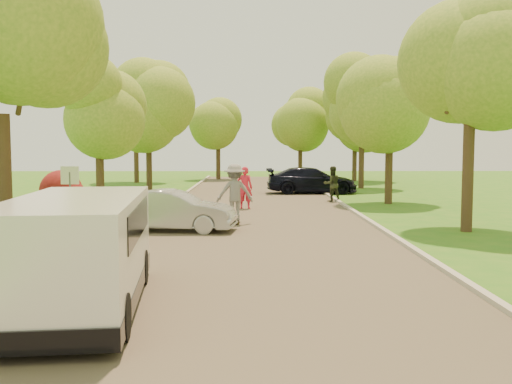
{
  "coord_description": "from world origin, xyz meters",
  "views": [
    {
      "loc": [
        -0.25,
        -13.44,
        2.8
      ],
      "look_at": [
        -0.09,
        5.03,
        1.3
      ],
      "focal_mm": 40.0,
      "sensor_mm": 36.0,
      "label": 1
    }
  ],
  "objects_px": {
    "dark_sedan": "(312,180)",
    "person_striped": "(245,188)",
    "street_sign": "(70,186)",
    "longboard": "(235,221)",
    "minivan": "(78,250)",
    "skateboarder": "(235,192)",
    "silver_sedan": "(173,211)",
    "person_olive": "(332,184)"
  },
  "relations": [
    {
      "from": "longboard",
      "to": "skateboarder",
      "type": "relative_size",
      "value": 0.53
    },
    {
      "from": "minivan",
      "to": "skateboarder",
      "type": "height_order",
      "value": "skateboarder"
    },
    {
      "from": "street_sign",
      "to": "person_striped",
      "type": "xyz_separation_m",
      "value": [
        5.26,
        7.74,
        -0.62
      ]
    },
    {
      "from": "longboard",
      "to": "person_striped",
      "type": "xyz_separation_m",
      "value": [
        0.31,
        4.87,
        0.83
      ]
    },
    {
      "from": "silver_sedan",
      "to": "dark_sedan",
      "type": "relative_size",
      "value": 0.78
    },
    {
      "from": "minivan",
      "to": "person_olive",
      "type": "relative_size",
      "value": 3.02
    },
    {
      "from": "street_sign",
      "to": "person_olive",
      "type": "xyz_separation_m",
      "value": [
        9.6,
        11.0,
        -0.68
      ]
    },
    {
      "from": "dark_sedan",
      "to": "minivan",
      "type": "bearing_deg",
      "value": 163.22
    },
    {
      "from": "person_striped",
      "to": "silver_sedan",
      "type": "bearing_deg",
      "value": 78.1
    },
    {
      "from": "person_olive",
      "to": "minivan",
      "type": "bearing_deg",
      "value": 56.19
    },
    {
      "from": "longboard",
      "to": "person_striped",
      "type": "height_order",
      "value": "person_striped"
    },
    {
      "from": "street_sign",
      "to": "longboard",
      "type": "xyz_separation_m",
      "value": [
        4.96,
        2.88,
        -1.45
      ]
    },
    {
      "from": "dark_sedan",
      "to": "person_olive",
      "type": "height_order",
      "value": "person_olive"
    },
    {
      "from": "silver_sedan",
      "to": "skateboarder",
      "type": "bearing_deg",
      "value": -41.55
    },
    {
      "from": "street_sign",
      "to": "person_striped",
      "type": "height_order",
      "value": "street_sign"
    },
    {
      "from": "person_striped",
      "to": "skateboarder",
      "type": "bearing_deg",
      "value": 93.58
    },
    {
      "from": "silver_sedan",
      "to": "street_sign",
      "type": "bearing_deg",
      "value": 117.69
    },
    {
      "from": "person_striped",
      "to": "dark_sedan",
      "type": "bearing_deg",
      "value": -107.88
    },
    {
      "from": "dark_sedan",
      "to": "skateboarder",
      "type": "relative_size",
      "value": 2.62
    },
    {
      "from": "street_sign",
      "to": "skateboarder",
      "type": "height_order",
      "value": "street_sign"
    },
    {
      "from": "person_striped",
      "to": "longboard",
      "type": "bearing_deg",
      "value": 93.58
    },
    {
      "from": "dark_sedan",
      "to": "person_striped",
      "type": "relative_size",
      "value": 2.81
    },
    {
      "from": "dark_sedan",
      "to": "person_olive",
      "type": "relative_size",
      "value": 2.97
    },
    {
      "from": "minivan",
      "to": "skateboarder",
      "type": "xyz_separation_m",
      "value": [
        2.36,
        10.7,
        0.12
      ]
    },
    {
      "from": "silver_sedan",
      "to": "person_olive",
      "type": "bearing_deg",
      "value": -26.87
    },
    {
      "from": "longboard",
      "to": "skateboarder",
      "type": "height_order",
      "value": "skateboarder"
    },
    {
      "from": "silver_sedan",
      "to": "longboard",
      "type": "bearing_deg",
      "value": -41.55
    },
    {
      "from": "minivan",
      "to": "dark_sedan",
      "type": "relative_size",
      "value": 1.02
    },
    {
      "from": "silver_sedan",
      "to": "person_striped",
      "type": "bearing_deg",
      "value": -12.09
    },
    {
      "from": "minivan",
      "to": "silver_sedan",
      "type": "bearing_deg",
      "value": 81.56
    },
    {
      "from": "silver_sedan",
      "to": "skateboarder",
      "type": "distance_m",
      "value": 2.69
    },
    {
      "from": "person_striped",
      "to": "person_olive",
      "type": "height_order",
      "value": "person_striped"
    },
    {
      "from": "silver_sedan",
      "to": "longboard",
      "type": "relative_size",
      "value": 3.88
    },
    {
      "from": "person_striped",
      "to": "person_olive",
      "type": "distance_m",
      "value": 5.42
    },
    {
      "from": "minivan",
      "to": "person_striped",
      "type": "bearing_deg",
      "value": 74.25
    },
    {
      "from": "silver_sedan",
      "to": "person_striped",
      "type": "height_order",
      "value": "person_striped"
    },
    {
      "from": "minivan",
      "to": "skateboarder",
      "type": "relative_size",
      "value": 2.66
    },
    {
      "from": "skateboarder",
      "to": "minivan",
      "type": "bearing_deg",
      "value": 70.38
    },
    {
      "from": "silver_sedan",
      "to": "skateboarder",
      "type": "height_order",
      "value": "skateboarder"
    },
    {
      "from": "silver_sedan",
      "to": "person_striped",
      "type": "relative_size",
      "value": 2.19
    },
    {
      "from": "silver_sedan",
      "to": "person_olive",
      "type": "relative_size",
      "value": 2.32
    },
    {
      "from": "person_olive",
      "to": "dark_sedan",
      "type": "bearing_deg",
      "value": -97.62
    }
  ]
}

